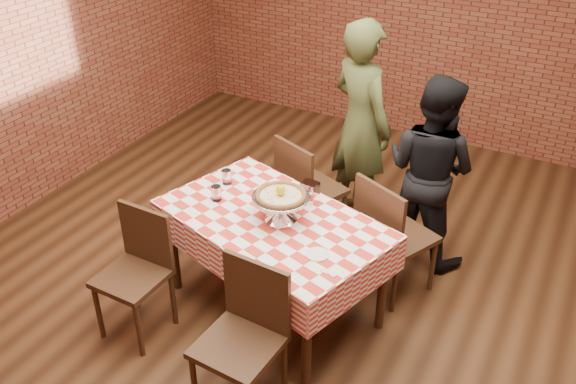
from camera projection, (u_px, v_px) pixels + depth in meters
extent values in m
plane|color=black|center=(304.00, 297.00, 4.52)|extent=(6.00, 6.00, 0.00)
plane|color=brown|center=(444.00, 3.00, 6.03)|extent=(5.50, 0.00, 5.50)
cube|color=#442917|center=(274.00, 264.00, 4.25)|extent=(1.68, 1.28, 0.75)
cylinder|color=beige|center=(281.00, 196.00, 3.95)|extent=(0.47, 0.47, 0.03)
ellipsoid|color=yellow|center=(281.00, 190.00, 3.92)|extent=(0.08, 0.08, 0.08)
cylinder|color=white|center=(216.00, 193.00, 4.21)|extent=(0.08, 0.08, 0.11)
cylinder|color=white|center=(227.00, 177.00, 4.40)|extent=(0.08, 0.08, 0.11)
cylinder|color=white|center=(317.00, 254.00, 3.70)|extent=(0.18, 0.18, 0.01)
cube|color=white|center=(325.00, 271.00, 3.57)|extent=(0.06, 0.04, 0.00)
cube|color=white|center=(332.00, 274.00, 3.55)|extent=(0.06, 0.05, 0.00)
cube|color=silver|center=(310.00, 192.00, 4.18)|extent=(0.12, 0.10, 0.15)
imported|color=#414A25|center=(361.00, 125.00, 5.01)|extent=(0.76, 0.67, 1.74)
imported|color=black|center=(430.00, 170.00, 4.61)|extent=(0.85, 0.74, 1.49)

